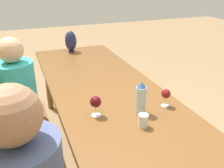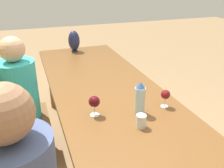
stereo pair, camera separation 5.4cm
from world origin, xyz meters
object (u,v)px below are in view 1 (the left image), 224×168
at_px(water_bottle, 141,98).
at_px(wine_glass_1, 166,94).
at_px(person_far, 20,100).
at_px(chair_far, 12,116).
at_px(water_tumbler, 143,121).
at_px(vase, 71,41).
at_px(wine_glass_2, 96,102).

distance_m(water_bottle, wine_glass_1, 0.21).
relative_size(water_bottle, person_far, 0.19).
distance_m(water_bottle, chair_far, 1.19).
bearing_deg(person_far, water_tumbler, -141.88).
xyz_separation_m(water_bottle, chair_far, (0.74, 0.86, -0.37)).
bearing_deg(chair_far, wine_glass_1, -123.93).
bearing_deg(wine_glass_1, vase, 11.55).
bearing_deg(water_tumbler, vase, 1.64).
xyz_separation_m(water_bottle, person_far, (0.74, 0.77, -0.23)).
bearing_deg(vase, wine_glass_2, 173.27).
height_order(wine_glass_1, wine_glass_2, wine_glass_2).
relative_size(wine_glass_2, chair_far, 0.15).
bearing_deg(water_tumbler, water_bottle, -21.72).
bearing_deg(chair_far, water_tumbler, -138.64).
height_order(wine_glass_1, person_far, person_far).
height_order(water_bottle, wine_glass_2, water_bottle).
bearing_deg(wine_glass_2, person_far, 35.48).
bearing_deg(vase, water_bottle, -175.91).
height_order(chair_far, person_far, person_far).
distance_m(wine_glass_1, chair_far, 1.34).
bearing_deg(person_far, wine_glass_2, -144.52).
bearing_deg(person_far, wine_glass_1, -126.20).
xyz_separation_m(wine_glass_2, person_far, (0.67, 0.48, -0.21)).
distance_m(vase, wine_glass_1, 1.64).
bearing_deg(wine_glass_1, water_bottle, 95.39).
bearing_deg(chair_far, vase, -40.20).
bearing_deg(water_tumbler, wine_glass_1, -56.53).
distance_m(water_tumbler, person_far, 1.16).
distance_m(wine_glass_1, wine_glass_2, 0.51).
xyz_separation_m(water_bottle, water_tumbler, (-0.16, 0.06, -0.07)).
height_order(water_tumbler, person_far, person_far).
relative_size(vase, wine_glass_1, 1.96).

